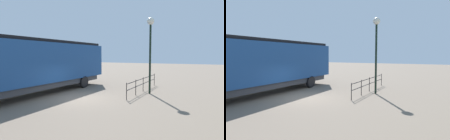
# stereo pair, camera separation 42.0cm
# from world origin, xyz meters

# --- Properties ---
(ground_plane) EXTENTS (120.00, 120.00, 0.00)m
(ground_plane) POSITION_xyz_m (0.00, 0.00, 0.00)
(ground_plane) COLOR #756656
(locomotive) EXTENTS (3.16, 17.17, 4.29)m
(locomotive) POSITION_xyz_m (-3.99, -1.04, 2.40)
(locomotive) COLOR navy
(locomotive) RESTS_ON ground_plane
(lamp_post) EXTENTS (0.58, 0.58, 6.02)m
(lamp_post) POSITION_xyz_m (3.80, 3.98, 4.48)
(lamp_post) COLOR black
(lamp_post) RESTS_ON ground_plane
(platform_fence) EXTENTS (0.05, 7.34, 1.20)m
(platform_fence) POSITION_xyz_m (3.03, 4.68, 0.77)
(platform_fence) COLOR black
(platform_fence) RESTS_ON ground_plane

